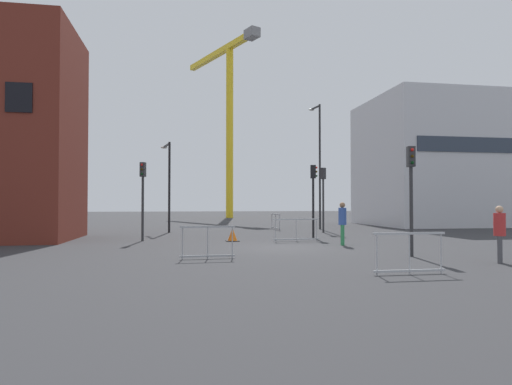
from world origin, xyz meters
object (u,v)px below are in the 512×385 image
object	(u,v)px
streetlamp_short	(168,177)
traffic_light_corner	(411,182)
traffic_cone_orange	(232,235)
streetlamp_tall	(319,158)
traffic_light_verge	(323,189)
traffic_light_far	(313,189)
pedestrian_walking	(342,220)
traffic_light_crosswalk	(143,188)
pedestrian_waiting	(500,230)
construction_crane	(228,101)

from	to	relation	value
streetlamp_short	traffic_light_corner	xyz separation A→B (m)	(8.61, -14.20, -0.93)
streetlamp_short	traffic_cone_orange	bearing A→B (deg)	-65.62
streetlamp_tall	traffic_light_verge	size ratio (longest dim) A/B	2.19
traffic_light_far	traffic_cone_orange	size ratio (longest dim) A/B	6.05
traffic_light_far	traffic_light_corner	bearing A→B (deg)	-83.93
streetlamp_short	pedestrian_walking	xyz separation A→B (m)	(7.71, -9.98, -2.38)
traffic_light_crosswalk	traffic_light_verge	xyz separation A→B (m)	(10.52, 4.39, 0.13)
traffic_light_crosswalk	traffic_light_corner	world-z (taller)	traffic_light_crosswalk
traffic_light_corner	pedestrian_waiting	distance (m)	3.08
construction_crane	pedestrian_walking	bearing A→B (deg)	-88.17
traffic_light_crosswalk	pedestrian_waiting	bearing A→B (deg)	-40.91
traffic_light_crosswalk	pedestrian_waiting	xyz separation A→B (m)	(11.40, -9.88, -1.54)
traffic_light_crosswalk	traffic_cone_orange	bearing A→B (deg)	-11.22
traffic_light_verge	streetlamp_short	bearing A→B (deg)	168.51
traffic_light_verge	pedestrian_waiting	distance (m)	14.39
pedestrian_walking	traffic_light_corner	bearing A→B (deg)	-78.04
traffic_light_verge	pedestrian_walking	distance (m)	8.40
construction_crane	pedestrian_waiting	size ratio (longest dim) A/B	12.63
pedestrian_waiting	traffic_cone_orange	size ratio (longest dim) A/B	2.75
traffic_light_crosswalk	traffic_cone_orange	distance (m)	4.90
streetlamp_tall	traffic_light_far	world-z (taller)	streetlamp_tall
traffic_light_corner	traffic_light_crosswalk	bearing A→B (deg)	140.70
traffic_cone_orange	pedestrian_walking	bearing A→B (deg)	-32.23
construction_crane	streetlamp_short	xyz separation A→B (m)	(-6.54, -26.78, -11.15)
traffic_light_corner	pedestrian_waiting	bearing A→B (deg)	-48.40
streetlamp_tall	pedestrian_walking	size ratio (longest dim) A/B	4.72
streetlamp_short	traffic_cone_orange	xyz separation A→B (m)	(3.25, -7.16, -3.18)
construction_crane	pedestrian_walking	xyz separation A→B (m)	(1.18, -36.77, -13.53)
streetlamp_tall	pedestrian_waiting	bearing A→B (deg)	-89.93
streetlamp_tall	streetlamp_short	bearing A→B (deg)	-170.94
traffic_light_far	pedestrian_walking	size ratio (longest dim) A/B	2.06
streetlamp_short	traffic_light_corner	size ratio (longest dim) A/B	1.49
traffic_light_far	traffic_cone_orange	bearing A→B (deg)	-162.10
traffic_light_verge	streetlamp_tall	bearing A→B (deg)	76.49
traffic_light_crosswalk	traffic_light_corner	size ratio (longest dim) A/B	1.01
streetlamp_tall	pedestrian_walking	xyz separation A→B (m)	(-2.65, -11.63, -3.93)
construction_crane	pedestrian_waiting	bearing A→B (deg)	-84.88
pedestrian_waiting	traffic_cone_orange	distance (m)	11.54
traffic_light_far	traffic_light_verge	xyz separation A→B (m)	(1.80, 3.79, 0.11)
traffic_light_corner	pedestrian_walking	distance (m)	4.55
pedestrian_waiting	traffic_light_corner	bearing A→B (deg)	131.60
streetlamp_tall	traffic_light_corner	distance (m)	16.14
traffic_light_crosswalk	traffic_light_verge	world-z (taller)	traffic_light_verge
construction_crane	streetlamp_tall	world-z (taller)	construction_crane
streetlamp_tall	pedestrian_walking	world-z (taller)	streetlamp_tall
traffic_light_verge	traffic_cone_orange	size ratio (longest dim) A/B	6.33
traffic_light_corner	pedestrian_waiting	size ratio (longest dim) A/B	2.16
pedestrian_waiting	streetlamp_short	bearing A→B (deg)	122.66
construction_crane	traffic_light_verge	world-z (taller)	construction_crane
pedestrian_waiting	streetlamp_tall	bearing A→B (deg)	90.07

